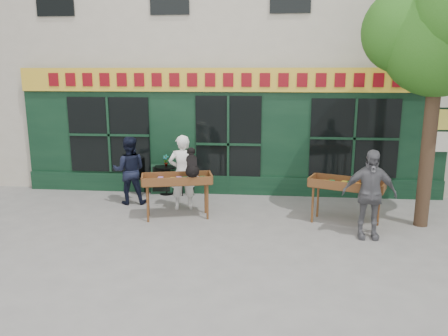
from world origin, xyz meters
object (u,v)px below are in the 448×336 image
Objects in this scene: woman at (183,172)px; book_cart_center at (177,182)px; bistro_table at (166,174)px; dog at (192,162)px; book_cart_right at (346,187)px; man_left at (129,170)px; man_right at (369,194)px.

book_cart_center is at bearing 75.88° from woman.
bistro_table is at bearing 96.14° from book_cart_center.
dog is at bearing -22.25° from book_cart_center.
man_left reaches higher than book_cart_right.
man_left reaches higher than dog.
dog reaches higher than book_cart_center.
woman is at bearing 157.14° from man_left.
book_cart_center is 2.00m from bistro_table.
man_right reaches higher than book_cart_right.
man_right is (3.95, -0.82, 0.06)m from book_cart_center.
woman reaches higher than man_right.
bistro_table is at bearing 177.14° from book_cart_right.
dog is 3.71m from man_right.
man_right reaches higher than bistro_table.
bistro_table is (-4.34, 1.92, -0.28)m from book_cart_right.
woman is at bearing -170.08° from book_cart_right.
woman is at bearing -60.38° from bistro_table.
book_cart_right is 0.81m from man_right.
woman reaches higher than book_cart_right.
dog is 0.79× the size of bistro_table.
dog is 0.37× the size of book_cart_right.
book_cart_center is 0.65m from woman.
book_cart_right is 5.14m from man_left.
woman is 3.72m from book_cart_right.
bistro_table is (-0.68, 1.20, -0.34)m from woman.
dog is 2.29m from bistro_table.
dog is 2.05m from man_left.
bistro_table is (-1.03, 1.90, -0.75)m from dog.
man_right is at bearing 145.54° from woman.
book_cart_center is at bearing 134.95° from man_left.
man_right is (3.95, -1.47, -0.01)m from woman.
book_cart_right is 4.75m from bistro_table.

